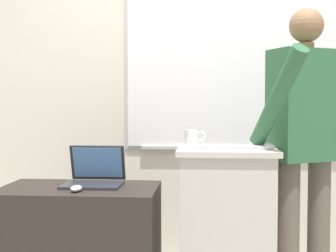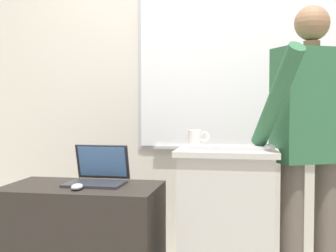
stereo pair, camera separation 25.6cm
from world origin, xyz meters
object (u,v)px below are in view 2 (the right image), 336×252
Objects in this scene: coffee_mug at (196,138)px; computer_mouse_by_keyboard at (270,147)px; laptop at (98,174)px; computer_mouse_by_laptop at (77,187)px; side_desk at (83,246)px; wireless_keyboard at (231,148)px; person_presenter at (311,137)px; lectern_podium at (227,231)px.

computer_mouse_by_keyboard is at bearing -30.03° from coffee_mug.
computer_mouse_by_laptop is at bearing -102.31° from laptop.
side_desk is 8.82× the size of computer_mouse_by_keyboard.
wireless_keyboard is 3.57× the size of coffee_mug.
wireless_keyboard is at bearing -0.78° from side_desk.
person_presenter is 13.39× the size of coffee_mug.
lectern_podium is at bearing -2.74° from laptop.
wireless_keyboard is at bearing 175.55° from computer_mouse_by_keyboard.
computer_mouse_by_laptop is (-0.05, -0.22, -0.04)m from laptop.
coffee_mug is (0.61, 0.35, 0.25)m from computer_mouse_by_laptop.
person_presenter is (0.45, 0.12, 0.52)m from lectern_podium.
coffee_mug is (0.63, 0.21, 0.62)m from side_desk.
coffee_mug is at bearing 13.14° from laptop.
person_presenter is 0.47m from wireless_keyboard.
computer_mouse_by_keyboard is 0.78× the size of coffee_mug.
lectern_podium is 2.79× the size of laptop.
lectern_podium is 2.02× the size of wireless_keyboard.
laptop is (-0.76, 0.04, 0.29)m from lectern_podium.
computer_mouse_by_keyboard reaches higher than lectern_podium.
side_desk is at bearing -176.72° from lectern_podium.
lectern_podium is at bearing 12.74° from computer_mouse_by_laptop.
computer_mouse_by_laptop is (-1.26, -0.30, -0.27)m from person_presenter.
lectern_podium is at bearing -40.40° from coffee_mug.
wireless_keyboard is 0.86m from computer_mouse_by_laptop.
computer_mouse_by_keyboard reaches higher than laptop.
coffee_mug is (0.56, 0.13, 0.21)m from laptop.
computer_mouse_by_laptop is at bearing -167.26° from lectern_podium.
side_desk is 2.67× the size of laptop.
computer_mouse_by_keyboard is (1.03, 0.11, 0.22)m from computer_mouse_by_laptop.
coffee_mug is at bearing 29.85° from computer_mouse_by_laptop.
wireless_keyboard is at bearing 8.47° from computer_mouse_by_laptop.
lectern_podium is 9.21× the size of computer_mouse_by_laptop.
wireless_keyboard is (0.85, -0.01, 0.58)m from side_desk.
wireless_keyboard is at bearing -6.97° from laptop.
lectern_podium is 7.22× the size of coffee_mug.
coffee_mug is (-0.20, 0.17, 0.50)m from lectern_podium.
wireless_keyboard is at bearing -70.51° from lectern_podium.
laptop is at bearing 177.26° from lectern_podium.
person_presenter reaches higher than computer_mouse_by_keyboard.
laptop is at bearing 173.03° from wireless_keyboard.
computer_mouse_by_keyboard is (1.05, -0.03, 0.59)m from side_desk.
person_presenter is 0.65m from coffee_mug.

